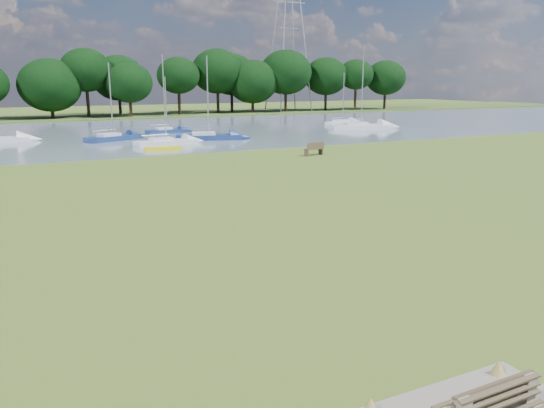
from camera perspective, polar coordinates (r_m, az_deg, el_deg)
name	(u,v)px	position (r m, az deg, el deg)	size (l,w,h in m)	color
ground	(211,231)	(21.37, -6.59, -2.96)	(220.00, 220.00, 0.00)	olive
river	(80,135)	(62.03, -19.94, 6.98)	(220.00, 40.00, 0.10)	slate
far_bank	(57,118)	(91.81, -22.16, 8.59)	(220.00, 20.00, 0.40)	#4C6626
riverbank_bench	(314,149)	(42.67, 4.59, 5.94)	(1.77, 0.77, 1.06)	brown
kayak	(163,148)	(46.25, -11.64, 5.87)	(3.07, 0.72, 0.31)	yellow
pylon	(289,1)	(102.07, 1.83, 20.95)	(6.50, 4.56, 31.55)	#9F9FA0
tree_line	(39,77)	(87.48, -23.82, 12.40)	(137.80, 8.75, 10.59)	black
sailboat_1	(360,125)	(66.00, 9.47, 8.40)	(7.88, 3.94, 9.90)	silver
sailboat_2	(167,130)	(60.98, -11.26, 7.85)	(4.88, 2.02, 6.18)	navy
sailboat_3	(208,135)	(53.59, -6.90, 7.36)	(6.69, 3.44, 8.11)	navy
sailboat_5	(113,136)	(54.78, -16.76, 7.01)	(5.85, 3.79, 7.43)	navy
sailboat_6	(165,140)	(50.02, -11.40, 6.72)	(6.00, 2.56, 8.11)	silver
sailboat_8	(342,122)	(72.24, 7.58, 8.79)	(5.67, 2.89, 6.73)	silver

